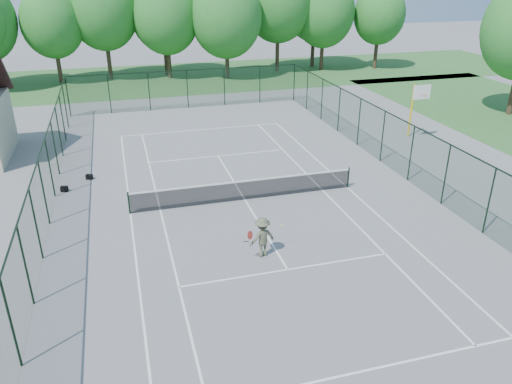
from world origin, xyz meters
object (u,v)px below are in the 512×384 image
basketball_goal (417,101)px  sports_bag_a (64,189)px  tennis_player (262,237)px  tennis_net (245,189)px

basketball_goal → sports_bag_a: 21.93m
sports_bag_a → tennis_player: bearing=-30.3°
tennis_player → basketball_goal: bearing=39.5°
basketball_goal → tennis_player: bearing=-140.5°
tennis_net → tennis_player: 5.20m
basketball_goal → sports_bag_a: bearing=-173.0°
basketball_goal → tennis_player: (-13.70, -11.28, -1.73)m
tennis_net → basketball_goal: (13.06, 6.12, 1.99)m
tennis_net → tennis_player: tennis_player is taller
basketball_goal → sports_bag_a: size_ratio=10.37×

